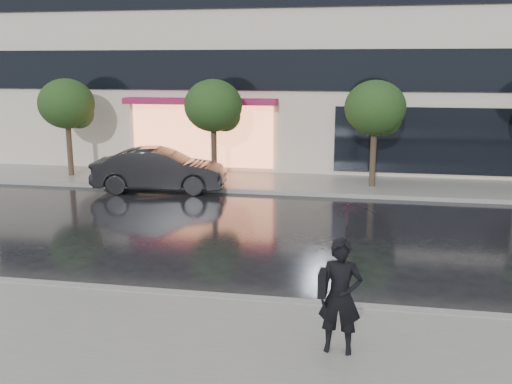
# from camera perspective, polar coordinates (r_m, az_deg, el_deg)

# --- Properties ---
(ground) EXTENTS (120.00, 120.00, 0.00)m
(ground) POSITION_cam_1_polar(r_m,az_deg,el_deg) (12.22, -2.14, -9.09)
(ground) COLOR black
(ground) RESTS_ON ground
(sidewalk_near) EXTENTS (60.00, 4.50, 0.12)m
(sidewalk_near) POSITION_cam_1_polar(r_m,az_deg,el_deg) (9.34, -6.60, -15.98)
(sidewalk_near) COLOR slate
(sidewalk_near) RESTS_ON ground
(sidewalk_far) EXTENTS (60.00, 3.50, 0.12)m
(sidewalk_far) POSITION_cam_1_polar(r_m,az_deg,el_deg) (21.93, 3.61, 0.88)
(sidewalk_far) COLOR slate
(sidewalk_far) RESTS_ON ground
(curb_near) EXTENTS (60.00, 0.25, 0.14)m
(curb_near) POSITION_cam_1_polar(r_m,az_deg,el_deg) (11.29, -3.25, -10.60)
(curb_near) COLOR gray
(curb_near) RESTS_ON ground
(curb_far) EXTENTS (60.00, 0.25, 0.14)m
(curb_far) POSITION_cam_1_polar(r_m,az_deg,el_deg) (20.23, 3.03, -0.08)
(curb_far) COLOR gray
(curb_far) RESTS_ON ground
(tree_far_west) EXTENTS (2.20, 2.20, 3.99)m
(tree_far_west) POSITION_cam_1_polar(r_m,az_deg,el_deg) (24.05, -18.25, 8.21)
(tree_far_west) COLOR #33261C
(tree_far_west) RESTS_ON ground
(tree_mid_west) EXTENTS (2.20, 2.20, 3.99)m
(tree_mid_west) POSITION_cam_1_polar(r_m,az_deg,el_deg) (21.85, -4.12, 8.42)
(tree_mid_west) COLOR #33261C
(tree_mid_west) RESTS_ON ground
(tree_mid_east) EXTENTS (2.20, 2.20, 3.99)m
(tree_mid_east) POSITION_cam_1_polar(r_m,az_deg,el_deg) (21.17, 11.98, 8.04)
(tree_mid_east) COLOR #33261C
(tree_mid_east) RESTS_ON ground
(parked_car) EXTENTS (4.90, 2.22, 1.56)m
(parked_car) POSITION_cam_1_polar(r_m,az_deg,el_deg) (20.96, -9.60, 2.19)
(parked_car) COLOR black
(parked_car) RESTS_ON ground
(pedestrian_with_umbrella) EXTENTS (0.88, 0.90, 2.41)m
(pedestrian_with_umbrella) POSITION_cam_1_polar(r_m,az_deg,el_deg) (8.80, 8.73, -6.94)
(pedestrian_with_umbrella) COLOR black
(pedestrian_with_umbrella) RESTS_ON sidewalk_near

